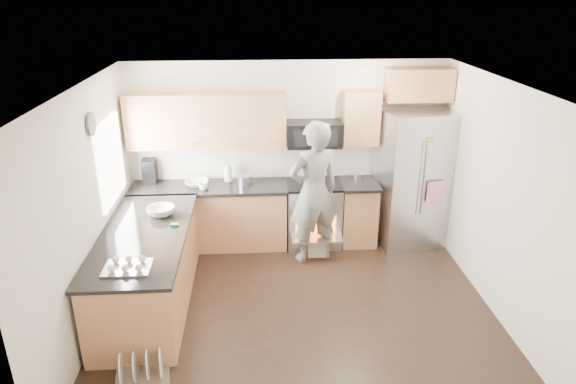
{
  "coord_description": "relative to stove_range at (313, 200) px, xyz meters",
  "views": [
    {
      "loc": [
        -0.46,
        -5.05,
        3.53
      ],
      "look_at": [
        -0.09,
        0.5,
        1.29
      ],
      "focal_mm": 32.0,
      "sensor_mm": 36.0,
      "label": 1
    }
  ],
  "objects": [
    {
      "name": "peninsula",
      "position": [
        -2.1,
        -1.45,
        -0.21
      ],
      "size": [
        0.96,
        2.36,
        1.03
      ],
      "color": "#B37447",
      "rests_on": "ground"
    },
    {
      "name": "room_shell",
      "position": [
        -0.39,
        -1.68,
        1.0
      ],
      "size": [
        4.54,
        4.04,
        2.62
      ],
      "color": "white",
      "rests_on": "ground"
    },
    {
      "name": "back_cabinet_run",
      "position": [
        -0.94,
        0.06,
        0.29
      ],
      "size": [
        4.45,
        0.64,
        2.5
      ],
      "color": "#B37447",
      "rests_on": "ground"
    },
    {
      "name": "dish_rack",
      "position": [
        -1.95,
        -2.76,
        -0.59
      ],
      "size": [
        0.57,
        0.48,
        0.31
      ],
      "rotation": [
        0.0,
        0.0,
        0.16
      ],
      "color": "#B7B7BC",
      "rests_on": "ground"
    },
    {
      "name": "person",
      "position": [
        -0.06,
        -0.49,
        0.31
      ],
      "size": [
        0.83,
        0.68,
        1.96
      ],
      "primitive_type": "imported",
      "rotation": [
        0.0,
        0.0,
        3.49
      ],
      "color": "gray",
      "rests_on": "ground"
    },
    {
      "name": "stove_range",
      "position": [
        0.0,
        0.0,
        0.0
      ],
      "size": [
        0.76,
        0.97,
        1.79
      ],
      "color": "#B7B7BC",
      "rests_on": "ground"
    },
    {
      "name": "refrigerator",
      "position": [
        1.42,
        -0.01,
        0.3
      ],
      "size": [
        1.07,
        0.9,
        1.96
      ],
      "rotation": [
        0.0,
        0.0,
        0.17
      ],
      "color": "#B7B7BC",
      "rests_on": "ground"
    },
    {
      "name": "ground",
      "position": [
        -0.35,
        -1.69,
        -0.68
      ],
      "size": [
        4.5,
        4.5,
        0.0
      ],
      "primitive_type": "plane",
      "color": "black",
      "rests_on": "ground"
    }
  ]
}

